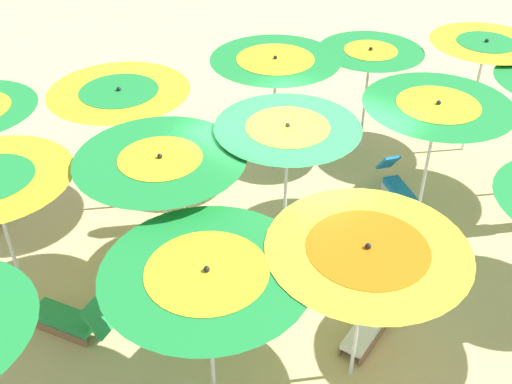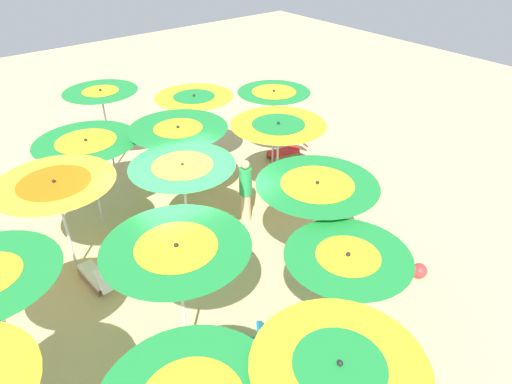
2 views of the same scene
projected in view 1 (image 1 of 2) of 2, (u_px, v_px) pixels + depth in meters
The scene contains 15 objects.
ground at pixel (297, 252), 9.94m from camera, with size 38.27×38.27×0.04m, color #D1B57F.
beach_umbrella_0 at pixel (485, 50), 11.22m from camera, with size 2.03×2.03×2.33m.
beach_umbrella_1 at pixel (370, 59), 11.30m from camera, with size 1.94×1.94×2.19m.
beach_umbrella_2 at pixel (275, 69), 10.68m from camera, with size 2.27×2.27×2.31m.
beach_umbrella_3 at pixel (120, 100), 9.71m from camera, with size 2.23×2.23×2.30m.
beach_umbrella_6 at pixel (437, 113), 9.15m from camera, with size 2.24×2.24×2.38m.
beach_umbrella_7 at pixel (287, 139), 8.55m from camera, with size 2.04×2.04×2.43m.
beach_umbrella_8 at pixel (161, 169), 7.95m from camera, with size 2.23×2.23×2.39m.
beach_umbrella_12 at pixel (366, 259), 6.81m from camera, with size 2.27×2.27×2.21m.
beach_umbrella_13 at pixel (208, 283), 6.53m from camera, with size 2.28×2.28×2.20m.
lounger_1 at pixel (369, 324), 8.38m from camera, with size 0.40×1.20×0.70m.
lounger_3 at pixel (70, 319), 8.46m from camera, with size 1.29×0.66×0.66m.
lounger_4 at pixel (398, 187), 11.02m from camera, with size 1.13×0.94×0.65m.
beachgoer_0 at pixel (175, 184), 9.94m from camera, with size 0.30×0.30×1.65m.
beach_ball at pixel (248, 107), 13.58m from camera, with size 0.32×0.32×0.32m, color red.
Camera 1 is at (4.14, -6.30, 6.56)m, focal length 43.26 mm.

